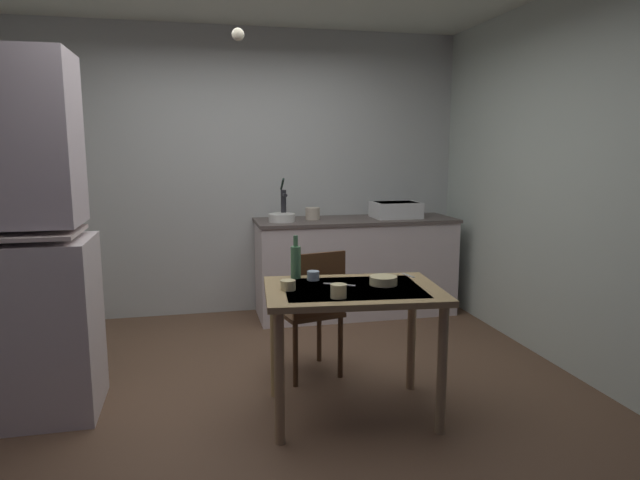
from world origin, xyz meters
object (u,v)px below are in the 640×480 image
hand_pump (284,202)px  chair_far_side (312,309)px  dining_table (353,307)px  mug_tall (288,285)px  glass_bottle (296,261)px  sink_basin (396,210)px  serving_bowl_wide (383,280)px  mixing_bowl_counter (282,218)px

hand_pump → chair_far_side: size_ratio=0.43×
dining_table → mug_tall: size_ratio=12.38×
hand_pump → glass_bottle: hand_pump is taller
glass_bottle → chair_far_side: bearing=60.0°
sink_basin → glass_bottle: sink_basin is taller
mug_tall → hand_pump: bearing=81.6°
glass_bottle → mug_tall: bearing=-109.1°
hand_pump → dining_table: bearing=-87.7°
mug_tall → chair_far_side: bearing=65.3°
dining_table → serving_bowl_wide: (0.20, 0.04, 0.14)m
serving_bowl_wide → dining_table: bearing=-169.7°
mixing_bowl_counter → hand_pump: bearing=71.0°
chair_far_side → glass_bottle: 0.51m
mixing_bowl_counter → serving_bowl_wide: size_ratio=1.46×
serving_bowl_wide → mug_tall: size_ratio=1.88×
sink_basin → hand_pump: size_ratio=1.13×
hand_pump → mixing_bowl_counter: 0.17m
serving_bowl_wide → mug_tall: 0.58m
chair_far_side → serving_bowl_wide: size_ratio=5.48×
mixing_bowl_counter → glass_bottle: size_ratio=0.89×
hand_pump → serving_bowl_wide: bearing=-82.0°
hand_pump → sink_basin: bearing=-2.4°
sink_basin → chair_far_side: sink_basin is taller
mixing_bowl_counter → dining_table: (0.12, -1.94, -0.30)m
mixing_bowl_counter → chair_far_side: bearing=-90.3°
serving_bowl_wide → glass_bottle: glass_bottle is taller
hand_pump → mixing_bowl_counter: hand_pump is taller
sink_basin → dining_table: bearing=-116.7°
sink_basin → mug_tall: 2.39m
serving_bowl_wide → mixing_bowl_counter: bearing=99.4°
dining_table → mug_tall: (-0.38, 0.04, 0.15)m
serving_bowl_wide → glass_bottle: bearing=149.6°
chair_far_side → mug_tall: (-0.26, -0.56, 0.32)m
sink_basin → mixing_bowl_counter: 1.11m
hand_pump → mug_tall: hand_pump is taller
sink_basin → chair_far_side: 1.86m
hand_pump → serving_bowl_wide: (0.28, -1.99, -0.29)m
mixing_bowl_counter → glass_bottle: 1.63m
dining_table → serving_bowl_wide: size_ratio=6.58×
mug_tall → glass_bottle: bearing=70.9°
hand_pump → dining_table: hand_pump is taller
mixing_bowl_counter → serving_bowl_wide: 1.93m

